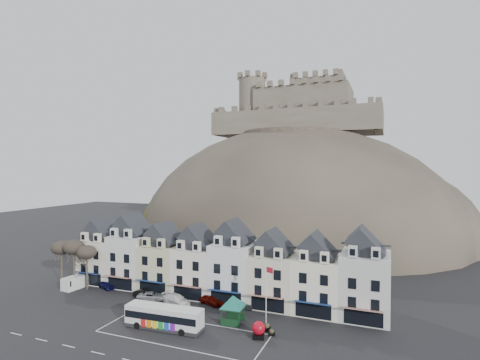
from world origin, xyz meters
name	(u,v)px	position (x,y,z in m)	size (l,w,h in m)	color
ground	(164,335)	(0.00, 0.00, 0.00)	(300.00, 300.00, 0.00)	black
coach_bay_markings	(183,333)	(2.00, 1.25, 0.00)	(22.00, 7.50, 0.01)	silver
townhouse_terrace	(218,265)	(0.15, 15.97, 5.30)	(54.40, 9.35, 11.80)	white
castle_hill	(296,240)	(1.25, 68.95, 0.11)	(100.00, 76.00, 68.00)	#312B26
castle	(300,109)	(0.51, 75.93, 40.19)	(50.20, 22.20, 22.00)	brown
tree_left_far	(61,248)	(-29.00, 10.50, 6.90)	(3.61, 3.61, 8.24)	#352D21
tree_left_mid	(74,247)	(-26.00, 10.50, 7.24)	(3.78, 3.78, 8.64)	#352D21
tree_left_near	(87,253)	(-23.00, 10.50, 6.55)	(3.43, 3.43, 7.84)	#352D21
bus	(164,316)	(-1.01, 1.51, 1.68)	(10.88, 3.08, 3.04)	#262628
bus_shelter	(233,302)	(6.86, 6.64, 3.02)	(6.12, 6.12, 3.89)	#103219
red_buoy	(259,329)	(11.65, 3.64, 1.08)	(1.75, 1.75, 2.12)	black
flagpole	(267,291)	(11.59, 7.18, 4.86)	(1.14, 0.55, 8.51)	silver
white_van	(76,282)	(-25.31, 10.18, 1.09)	(2.46, 4.92, 2.18)	white
planter_west	(267,327)	(12.00, 5.98, 0.51)	(1.12, 0.74, 1.05)	black
planter_east	(271,332)	(13.00, 4.82, 0.43)	(1.00, 0.78, 0.90)	black
car_navy	(106,285)	(-20.00, 12.00, 0.67)	(1.58, 3.94, 1.34)	#0C0F3E
car_black	(145,294)	(-10.80, 10.70, 0.63)	(1.34, 3.85, 1.27)	black
car_silver	(152,296)	(-8.99, 10.09, 0.66)	(2.17, 4.64, 1.31)	#989B9F
car_white	(176,299)	(-4.27, 9.95, 0.77)	(2.15, 5.28, 1.53)	white
car_maroon	(211,300)	(0.80, 12.00, 0.75)	(1.76, 4.38, 1.49)	#500A04
car_charcoal	(241,305)	(6.00, 12.00, 0.61)	(1.29, 3.71, 1.22)	black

